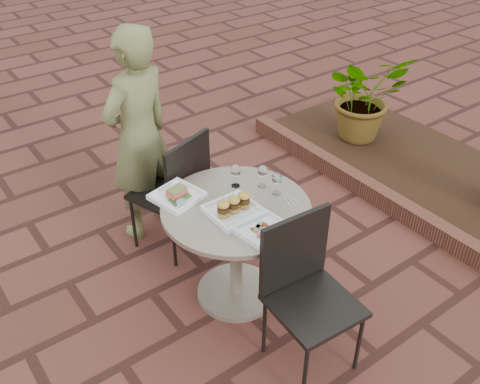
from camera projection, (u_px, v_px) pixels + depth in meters
ground at (238, 303)px, 3.53m from camera, size 60.00×60.00×0.00m
cafe_table at (236, 238)px, 3.32m from camera, size 0.90×0.90×0.73m
chair_far at (178, 185)px, 3.68m from camera, size 0.56×0.56×0.93m
chair_near at (305, 282)px, 2.91m from camera, size 0.47×0.47×0.93m
diner at (139, 137)px, 3.74m from camera, size 0.66×0.52×1.59m
plate_salmon at (177, 195)px, 3.23m from camera, size 0.32×0.32×0.07m
plate_sliders at (234, 208)px, 3.09m from camera, size 0.29×0.29×0.19m
plate_tuna at (259, 227)px, 2.99m from camera, size 0.30×0.30×0.03m
wine_glass_right at (277, 179)px, 3.23m from camera, size 0.06×0.06×0.15m
wine_glass_mid at (236, 171)px, 3.29m from camera, size 0.07×0.07×0.15m
wine_glass_far at (263, 172)px, 3.29m from camera, size 0.06×0.06×0.15m
steel_ramekin at (181, 204)px, 3.16m from camera, size 0.07×0.07×0.04m
cutlery_set at (289, 199)px, 3.23m from camera, size 0.11×0.18×0.00m
planter_curb at (371, 191)px, 4.46m from camera, size 0.12×3.00×0.15m
mulch_bed at (424, 169)px, 4.83m from camera, size 1.30×3.00×0.06m
potted_plant_a at (364, 96)px, 5.04m from camera, size 0.89×0.82×0.84m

